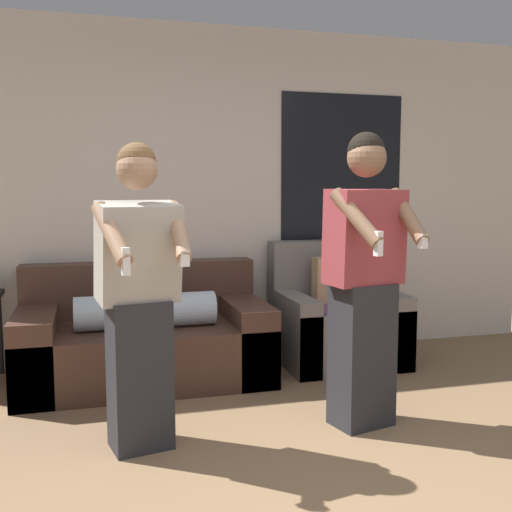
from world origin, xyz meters
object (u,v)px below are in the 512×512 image
couch (145,339)px  person_left (139,298)px  armchair (336,321)px  person_right (364,280)px

couch → person_left: (-0.12, -1.21, 0.53)m
couch → armchair: 1.53m
armchair → person_right: (-0.37, -1.28, 0.54)m
person_left → armchair: bearing=37.4°
couch → person_right: 1.78m
person_right → couch: bearing=133.5°
person_left → couch: bearing=84.2°
person_right → person_left: bearing=179.3°
couch → person_right: size_ratio=1.03×
armchair → person_right: size_ratio=0.56×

